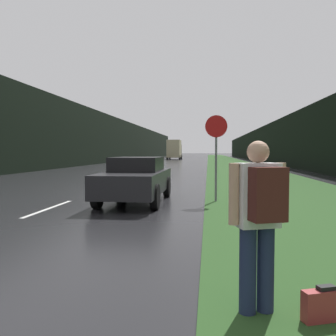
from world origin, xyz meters
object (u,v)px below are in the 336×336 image
(car_passing_near, at_px, (136,179))
(hitchhiker_with_backpack, at_px, (259,216))
(suitcase, at_px, (326,306))
(stop_sign, at_px, (216,148))
(delivery_truck, at_px, (174,149))

(car_passing_near, bearing_deg, hitchhiker_with_backpack, 110.03)
(suitcase, distance_m, car_passing_near, 8.33)
(hitchhiker_with_backpack, distance_m, suitcase, 1.02)
(car_passing_near, bearing_deg, stop_sign, -173.33)
(hitchhiker_with_backpack, height_order, suitcase, hitchhiker_with_backpack)
(hitchhiker_with_backpack, bearing_deg, suitcase, -26.79)
(stop_sign, bearing_deg, delivery_truck, 96.71)
(car_passing_near, bearing_deg, suitcase, 113.77)
(stop_sign, height_order, delivery_truck, delivery_truck)
(suitcase, bearing_deg, stop_sign, 76.72)
(stop_sign, xyz_separation_m, hitchhiker_with_backpack, (0.24, -7.82, -0.71))
(hitchhiker_with_backpack, relative_size, delivery_truck, 0.25)
(delivery_truck, bearing_deg, hitchhiker_with_backpack, -83.87)
(car_passing_near, xyz_separation_m, delivery_truck, (-4.32, 58.26, 1.23))
(delivery_truck, bearing_deg, car_passing_near, -85.76)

